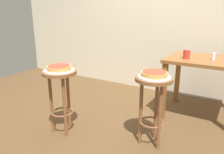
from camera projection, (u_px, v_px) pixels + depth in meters
The scene contains 10 objects.
ground_plane at pixel (107, 131), 2.54m from camera, with size 6.00×6.00×0.00m, color brown.
stool_foreground at pixel (60, 88), 2.38m from camera, with size 0.37×0.37×0.72m.
serving_plate_foreground at pixel (59, 70), 2.32m from camera, with size 0.32×0.32×0.01m, color silver.
pizza_foreground at pixel (59, 68), 2.32m from camera, with size 0.26×0.26×0.05m.
stool_middle at pixel (153, 96), 2.16m from camera, with size 0.37×0.37×0.72m.
serving_plate_middle at pixel (154, 77), 2.10m from camera, with size 0.32×0.32×0.01m, color silver.
pizza_middle at pixel (154, 74), 2.09m from camera, with size 0.25×0.25×0.05m.
dining_table at pixel (206, 69), 2.72m from camera, with size 0.93×0.73×0.76m.
cup_near_edge at pixel (186, 54), 2.67m from camera, with size 0.08×0.08×0.11m, color red.
condiment_shaker at pixel (214, 56), 2.60m from camera, with size 0.04×0.04×0.09m, color white.
Camera 1 is at (1.22, -1.89, 1.32)m, focal length 35.42 mm.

